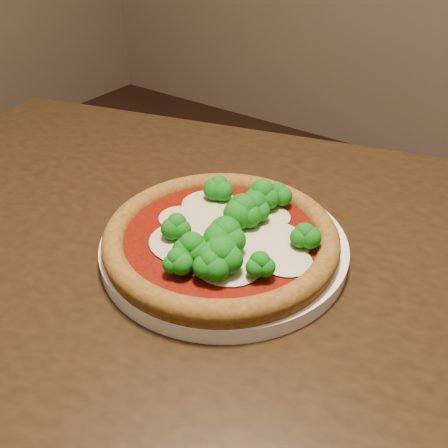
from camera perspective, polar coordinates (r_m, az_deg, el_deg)
The scene contains 3 objects.
dining_table at distance 0.61m, azimuth 1.73°, elevation -14.16°, with size 1.31×1.06×0.75m.
plate at distance 0.58m, azimuth 0.00°, elevation -2.53°, with size 0.28×0.28×0.02m, color white.
pizza at distance 0.55m, azimuth 0.03°, elevation -1.17°, with size 0.26×0.26×0.06m.
Camera 1 is at (0.38, -0.27, 1.11)m, focal length 40.00 mm.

